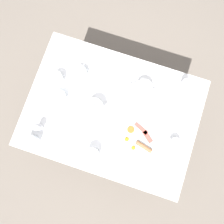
{
  "coord_description": "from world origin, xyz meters",
  "views": [
    {
      "loc": [
        0.2,
        0.06,
        2.2
      ],
      "look_at": [
        0.0,
        0.0,
        0.77
      ],
      "focal_mm": 35.0,
      "sensor_mm": 36.0,
      "label": 1
    }
  ],
  "objects_px": {
    "breakfast_plate": "(137,139)",
    "salt_grinder": "(38,127)",
    "water_glass_tall": "(92,154)",
    "teacup_with_saucer_right": "(80,73)",
    "water_glass_short": "(57,78)",
    "knife_by_plate": "(179,116)",
    "teacup_with_saucer_left": "(60,97)",
    "pepper_grinder": "(185,82)",
    "teapot_far": "(143,89)",
    "wine_glass_spare": "(31,141)",
    "teapot_near": "(95,108)",
    "fork_by_plate": "(110,73)",
    "creamer_jug": "(174,143)"
  },
  "relations": [
    {
      "from": "wine_glass_spare",
      "to": "creamer_jug",
      "type": "xyz_separation_m",
      "value": [
        -0.28,
        0.88,
        -0.02
      ]
    },
    {
      "from": "breakfast_plate",
      "to": "teacup_with_saucer_right",
      "type": "height_order",
      "value": "teacup_with_saucer_right"
    },
    {
      "from": "teapot_far",
      "to": "salt_grinder",
      "type": "bearing_deg",
      "value": -149.03
    },
    {
      "from": "teacup_with_saucer_left",
      "to": "teacup_with_saucer_right",
      "type": "height_order",
      "value": "same"
    },
    {
      "from": "teacup_with_saucer_right",
      "to": "pepper_grinder",
      "type": "xyz_separation_m",
      "value": [
        -0.15,
        0.69,
        0.03
      ]
    },
    {
      "from": "wine_glass_spare",
      "to": "creamer_jug",
      "type": "relative_size",
      "value": 1.06
    },
    {
      "from": "breakfast_plate",
      "to": "teacup_with_saucer_left",
      "type": "distance_m",
      "value": 0.58
    },
    {
      "from": "knife_by_plate",
      "to": "water_glass_short",
      "type": "bearing_deg",
      "value": -88.72
    },
    {
      "from": "teacup_with_saucer_left",
      "to": "water_glass_tall",
      "type": "relative_size",
      "value": 1.58
    },
    {
      "from": "wine_glass_spare",
      "to": "pepper_grinder",
      "type": "xyz_separation_m",
      "value": [
        -0.68,
        0.83,
        0.01
      ]
    },
    {
      "from": "breakfast_plate",
      "to": "teacup_with_saucer_left",
      "type": "relative_size",
      "value": 1.99
    },
    {
      "from": "teapot_near",
      "to": "fork_by_plate",
      "type": "bearing_deg",
      "value": 56.91
    },
    {
      "from": "fork_by_plate",
      "to": "knife_by_plate",
      "type": "xyz_separation_m",
      "value": [
        0.14,
        0.53,
        0.0
      ]
    },
    {
      "from": "water_glass_short",
      "to": "wine_glass_spare",
      "type": "height_order",
      "value": "wine_glass_spare"
    },
    {
      "from": "teacup_with_saucer_right",
      "to": "water_glass_short",
      "type": "xyz_separation_m",
      "value": [
        0.09,
        -0.13,
        0.01
      ]
    },
    {
      "from": "pepper_grinder",
      "to": "fork_by_plate",
      "type": "xyz_separation_m",
      "value": [
        0.08,
        -0.5,
        -0.05
      ]
    },
    {
      "from": "water_glass_short",
      "to": "salt_grinder",
      "type": "bearing_deg",
      "value": 0.24
    },
    {
      "from": "teapot_far",
      "to": "teacup_with_saucer_left",
      "type": "xyz_separation_m",
      "value": [
        0.22,
        -0.51,
        -0.02
      ]
    },
    {
      "from": "teacup_with_saucer_right",
      "to": "knife_by_plate",
      "type": "bearing_deg",
      "value": 84.44
    },
    {
      "from": "water_glass_tall",
      "to": "water_glass_short",
      "type": "bearing_deg",
      "value": -135.55
    },
    {
      "from": "teacup_with_saucer_left",
      "to": "knife_by_plate",
      "type": "distance_m",
      "value": 0.81
    },
    {
      "from": "breakfast_plate",
      "to": "creamer_jug",
      "type": "height_order",
      "value": "creamer_jug"
    },
    {
      "from": "water_glass_short",
      "to": "creamer_jug",
      "type": "bearing_deg",
      "value": 79.41
    },
    {
      "from": "teacup_with_saucer_right",
      "to": "water_glass_short",
      "type": "relative_size",
      "value": 1.63
    },
    {
      "from": "teapot_near",
      "to": "pepper_grinder",
      "type": "height_order",
      "value": "teapot_near"
    },
    {
      "from": "pepper_grinder",
      "to": "knife_by_plate",
      "type": "xyz_separation_m",
      "value": [
        0.22,
        0.04,
        -0.05
      ]
    },
    {
      "from": "breakfast_plate",
      "to": "knife_by_plate",
      "type": "distance_m",
      "value": 0.32
    },
    {
      "from": "water_glass_tall",
      "to": "pepper_grinder",
      "type": "xyz_separation_m",
      "value": [
        -0.64,
        0.43,
        0.01
      ]
    },
    {
      "from": "teapot_near",
      "to": "pepper_grinder",
      "type": "bearing_deg",
      "value": 5.26
    },
    {
      "from": "breakfast_plate",
      "to": "wine_glass_spare",
      "type": "relative_size",
      "value": 2.78
    },
    {
      "from": "creamer_jug",
      "to": "knife_by_plate",
      "type": "distance_m",
      "value": 0.18
    },
    {
      "from": "creamer_jug",
      "to": "breakfast_plate",
      "type": "bearing_deg",
      "value": -77.74
    },
    {
      "from": "water_glass_tall",
      "to": "salt_grinder",
      "type": "distance_m",
      "value": 0.39
    },
    {
      "from": "teacup_with_saucer_left",
      "to": "pepper_grinder",
      "type": "distance_m",
      "value": 0.84
    },
    {
      "from": "teapot_near",
      "to": "water_glass_short",
      "type": "xyz_separation_m",
      "value": [
        -0.11,
        -0.31,
        -0.01
      ]
    },
    {
      "from": "breakfast_plate",
      "to": "wine_glass_spare",
      "type": "bearing_deg",
      "value": -70.33
    },
    {
      "from": "breakfast_plate",
      "to": "fork_by_plate",
      "type": "relative_size",
      "value": 1.47
    },
    {
      "from": "teacup_with_saucer_right",
      "to": "fork_by_plate",
      "type": "bearing_deg",
      "value": 110.02
    },
    {
      "from": "salt_grinder",
      "to": "pepper_grinder",
      "type": "bearing_deg",
      "value": 125.62
    },
    {
      "from": "knife_by_plate",
      "to": "teacup_with_saucer_right",
      "type": "bearing_deg",
      "value": -95.56
    },
    {
      "from": "water_glass_tall",
      "to": "pepper_grinder",
      "type": "height_order",
      "value": "pepper_grinder"
    },
    {
      "from": "water_glass_tall",
      "to": "salt_grinder",
      "type": "xyz_separation_m",
      "value": [
        -0.05,
        -0.39,
        0.01
      ]
    },
    {
      "from": "creamer_jug",
      "to": "teacup_with_saucer_left",
      "type": "bearing_deg",
      "value": -93.48
    },
    {
      "from": "breakfast_plate",
      "to": "water_glass_tall",
      "type": "xyz_separation_m",
      "value": [
        0.18,
        -0.25,
        0.03
      ]
    },
    {
      "from": "salt_grinder",
      "to": "teacup_with_saucer_left",
      "type": "bearing_deg",
      "value": 166.26
    },
    {
      "from": "creamer_jug",
      "to": "water_glass_tall",
      "type": "bearing_deg",
      "value": -64.11
    },
    {
      "from": "wine_glass_spare",
      "to": "salt_grinder",
      "type": "height_order",
      "value": "salt_grinder"
    },
    {
      "from": "breakfast_plate",
      "to": "wine_glass_spare",
      "type": "xyz_separation_m",
      "value": [
        0.23,
        -0.64,
        0.04
      ]
    },
    {
      "from": "knife_by_plate",
      "to": "pepper_grinder",
      "type": "bearing_deg",
      "value": -170.64
    },
    {
      "from": "breakfast_plate",
      "to": "salt_grinder",
      "type": "height_order",
      "value": "salt_grinder"
    }
  ]
}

